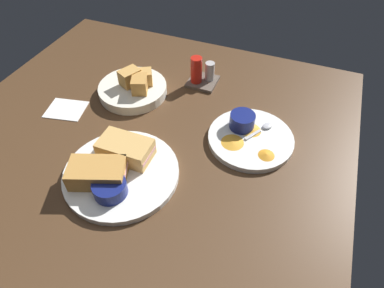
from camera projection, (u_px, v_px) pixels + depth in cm
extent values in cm
cube|color=#4C331E|center=(142.00, 144.00, 90.26)|extent=(110.00, 110.00, 3.00)
cylinder|color=white|center=(122.00, 173.00, 80.40)|extent=(28.07, 28.07, 1.60)
cube|color=tan|center=(124.00, 148.00, 81.75)|extent=(13.03, 7.65, 4.80)
cube|color=#DB938E|center=(124.00, 148.00, 81.75)|extent=(13.29, 7.04, 0.80)
cube|color=#C68C42|center=(97.00, 173.00, 76.43)|extent=(14.83, 11.63, 4.80)
cube|color=#DB938E|center=(97.00, 173.00, 76.43)|extent=(14.86, 11.15, 0.80)
cylinder|color=navy|center=(110.00, 188.00, 74.34)|extent=(7.79, 7.79, 3.39)
cylinder|color=black|center=(109.00, 184.00, 73.40)|extent=(6.39, 6.39, 0.60)
cube|color=silver|center=(120.00, 158.00, 82.37)|extent=(2.53, 5.46, 0.40)
ellipsoid|color=silver|center=(115.00, 175.00, 78.48)|extent=(3.11, 3.74, 0.80)
cylinder|color=white|center=(251.00, 139.00, 88.57)|extent=(22.89, 22.89, 1.60)
cylinder|color=navy|center=(242.00, 121.00, 89.17)|extent=(6.82, 6.82, 4.18)
cylinder|color=olive|center=(243.00, 116.00, 87.94)|extent=(5.59, 5.59, 0.60)
cube|color=silver|center=(253.00, 135.00, 88.09)|extent=(3.55, 5.11, 0.40)
ellipsoid|color=silver|center=(267.00, 126.00, 90.27)|extent=(3.55, 3.88, 0.80)
cone|color=gold|center=(233.00, 142.00, 86.29)|extent=(7.58, 7.58, 0.60)
cone|color=gold|center=(250.00, 129.00, 89.47)|extent=(6.25, 6.25, 0.60)
cone|color=orange|center=(266.00, 155.00, 83.17)|extent=(5.23, 5.23, 0.60)
cone|color=gold|center=(252.00, 130.00, 89.30)|extent=(7.07, 7.07, 0.60)
cylinder|color=silver|center=(133.00, 90.00, 102.24)|extent=(20.92, 20.92, 3.00)
cube|color=#C68C42|center=(140.00, 84.00, 97.92)|extent=(6.24, 7.17, 4.53)
cube|color=tan|center=(142.00, 77.00, 100.47)|extent=(7.37, 6.71, 4.41)
cube|color=tan|center=(130.00, 77.00, 100.16)|extent=(6.59, 7.33, 4.83)
cube|color=brown|center=(203.00, 82.00, 106.87)|extent=(9.00, 9.00, 1.00)
cylinder|color=red|center=(196.00, 70.00, 103.11)|extent=(3.60, 3.60, 8.50)
cylinder|color=#B2B2B2|center=(210.00, 71.00, 104.78)|extent=(3.00, 3.00, 6.00)
cube|color=white|center=(66.00, 109.00, 97.87)|extent=(12.60, 11.05, 0.40)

